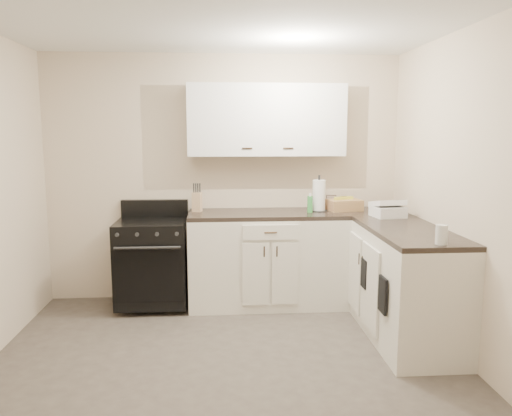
{
  "coord_description": "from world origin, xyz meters",
  "views": [
    {
      "loc": [
        -0.03,
        -3.34,
        1.73
      ],
      "look_at": [
        0.26,
        0.85,
        1.08
      ],
      "focal_mm": 35.0,
      "sensor_mm": 36.0,
      "label": 1
    }
  ],
  "objects": [
    {
      "name": "floor",
      "position": [
        0.0,
        0.0,
        0.0
      ],
      "size": [
        3.6,
        3.6,
        0.0
      ],
      "primitive_type": "plane",
      "color": "#473F38",
      "rests_on": "ground"
    },
    {
      "name": "ceiling",
      "position": [
        0.0,
        0.0,
        2.5
      ],
      "size": [
        3.6,
        3.6,
        0.0
      ],
      "primitive_type": "plane",
      "color": "white",
      "rests_on": "wall_back"
    },
    {
      "name": "wall_back",
      "position": [
        0.0,
        1.8,
        1.25
      ],
      "size": [
        3.6,
        0.0,
        3.6
      ],
      "primitive_type": "plane",
      "rotation": [
        1.57,
        0.0,
        0.0
      ],
      "color": "beige",
      "rests_on": "ground"
    },
    {
      "name": "wall_right",
      "position": [
        1.8,
        0.0,
        1.25
      ],
      "size": [
        0.0,
        3.6,
        3.6
      ],
      "primitive_type": "plane",
      "rotation": [
        1.57,
        0.0,
        -1.57
      ],
      "color": "beige",
      "rests_on": "ground"
    },
    {
      "name": "wall_front",
      "position": [
        0.0,
        -1.8,
        1.25
      ],
      "size": [
        3.6,
        0.0,
        3.6
      ],
      "primitive_type": "plane",
      "rotation": [
        -1.57,
        0.0,
        0.0
      ],
      "color": "beige",
      "rests_on": "ground"
    },
    {
      "name": "base_cabinets_back",
      "position": [
        0.43,
        1.5,
        0.45
      ],
      "size": [
        1.55,
        0.6,
        0.9
      ],
      "primitive_type": "cube",
      "color": "silver",
      "rests_on": "floor"
    },
    {
      "name": "base_cabinets_right",
      "position": [
        1.5,
        0.85,
        0.45
      ],
      "size": [
        0.6,
        1.9,
        0.9
      ],
      "primitive_type": "cube",
      "color": "silver",
      "rests_on": "floor"
    },
    {
      "name": "countertop_back",
      "position": [
        0.43,
        1.5,
        0.92
      ],
      "size": [
        1.55,
        0.6,
        0.04
      ],
      "primitive_type": "cube",
      "color": "black",
      "rests_on": "base_cabinets_back"
    },
    {
      "name": "countertop_right",
      "position": [
        1.5,
        0.85,
        0.92
      ],
      "size": [
        0.6,
        1.9,
        0.04
      ],
      "primitive_type": "cube",
      "color": "black",
      "rests_on": "base_cabinets_right"
    },
    {
      "name": "upper_cabinets",
      "position": [
        0.43,
        1.65,
        1.84
      ],
      "size": [
        1.55,
        0.3,
        0.7
      ],
      "primitive_type": "cube",
      "color": "white",
      "rests_on": "wall_back"
    },
    {
      "name": "stove",
      "position": [
        -0.71,
        1.48,
        0.46
      ],
      "size": [
        0.68,
        0.58,
        0.82
      ],
      "primitive_type": "cube",
      "color": "black",
      "rests_on": "floor"
    },
    {
      "name": "knife_block",
      "position": [
        -0.27,
        1.58,
        1.04
      ],
      "size": [
        0.1,
        0.1,
        0.19
      ],
      "primitive_type": "cube",
      "rotation": [
        0.0,
        0.0,
        -0.23
      ],
      "color": "#D8B085",
      "rests_on": "countertop_back"
    },
    {
      "name": "paper_towel",
      "position": [
        0.94,
        1.54,
        1.1
      ],
      "size": [
        0.14,
        0.14,
        0.31
      ],
      "primitive_type": "cylinder",
      "rotation": [
        0.0,
        0.0,
        -0.06
      ],
      "color": "white",
      "rests_on": "countertop_back"
    },
    {
      "name": "soap_bottle",
      "position": [
        0.84,
        1.46,
        1.02
      ],
      "size": [
        0.07,
        0.07,
        0.16
      ],
      "primitive_type": "cylinder",
      "rotation": [
        0.0,
        0.0,
        -0.3
      ],
      "color": "green",
      "rests_on": "countertop_back"
    },
    {
      "name": "picture_frame",
      "position": [
        1.12,
        1.76,
        1.01
      ],
      "size": [
        0.11,
        0.05,
        0.13
      ],
      "primitive_type": "cube",
      "rotation": [
        -0.14,
        0.0,
        -0.19
      ],
      "color": "black",
      "rests_on": "countertop_back"
    },
    {
      "name": "wicker_basket",
      "position": [
        1.21,
        1.56,
        0.99
      ],
      "size": [
        0.36,
        0.28,
        0.11
      ],
      "primitive_type": "cube",
      "rotation": [
        0.0,
        0.0,
        0.19
      ],
      "color": "#A5764E",
      "rests_on": "countertop_right"
    },
    {
      "name": "countertop_grill",
      "position": [
        1.52,
        1.15,
        0.99
      ],
      "size": [
        0.3,
        0.29,
        0.1
      ],
      "primitive_type": "cube",
      "rotation": [
        0.0,
        0.0,
        0.14
      ],
      "color": "white",
      "rests_on": "countertop_right"
    },
    {
      "name": "glass_jar",
      "position": [
        1.52,
        0.0,
        1.01
      ],
      "size": [
        0.09,
        0.09,
        0.14
      ],
      "primitive_type": "cylinder",
      "rotation": [
        0.0,
        0.0,
        -0.07
      ],
      "color": "silver",
      "rests_on": "countertop_right"
    },
    {
      "name": "oven_mitt_near",
      "position": [
        1.18,
        0.19,
        0.51
      ],
      "size": [
        0.02,
        0.16,
        0.28
      ],
      "primitive_type": "cube",
      "color": "black",
      "rests_on": "base_cabinets_right"
    },
    {
      "name": "oven_mitt_far",
      "position": [
        1.18,
        0.69,
        0.53
      ],
      "size": [
        0.02,
        0.14,
        0.25
      ],
      "primitive_type": "cube",
      "color": "black",
      "rests_on": "base_cabinets_right"
    }
  ]
}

